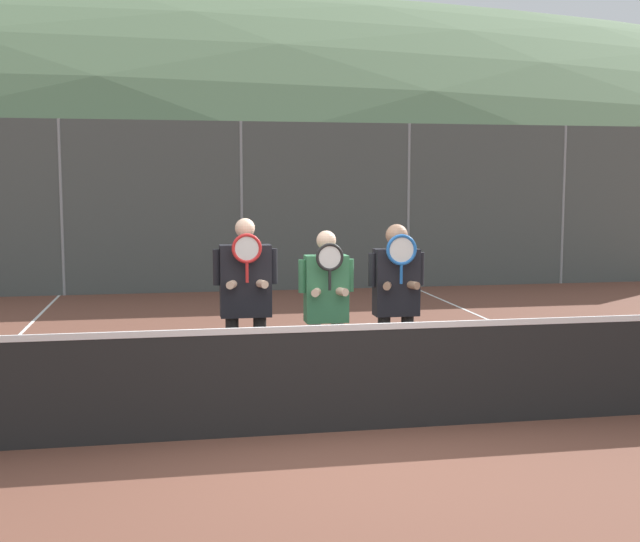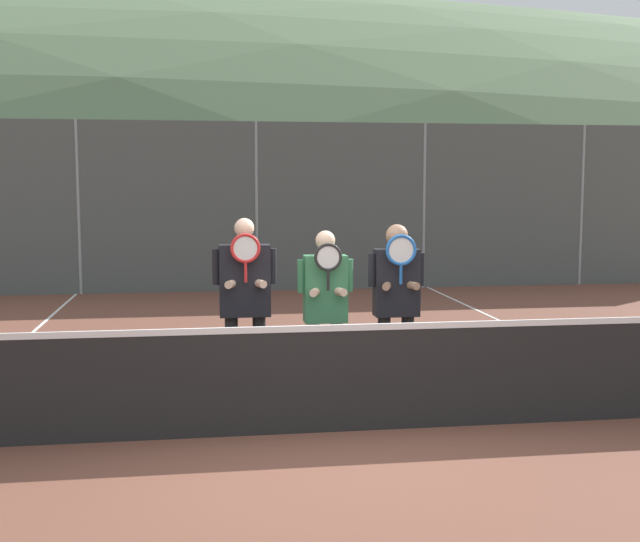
{
  "view_description": "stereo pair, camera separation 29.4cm",
  "coord_description": "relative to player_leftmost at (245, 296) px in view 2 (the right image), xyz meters",
  "views": [
    {
      "loc": [
        -1.38,
        -6.8,
        2.2
      ],
      "look_at": [
        0.08,
        1.15,
        1.32
      ],
      "focal_mm": 45.0,
      "sensor_mm": 36.0,
      "label": 1
    },
    {
      "loc": [
        -1.09,
        -6.85,
        2.2
      ],
      "look_at": [
        0.08,
        1.15,
        1.32
      ],
      "focal_mm": 45.0,
      "sensor_mm": 36.0,
      "label": 2
    }
  ],
  "objects": [
    {
      "name": "ground_plane",
      "position": [
        0.69,
        -1.01,
        -1.1
      ],
      "size": [
        120.0,
        120.0,
        0.0
      ],
      "primitive_type": "plane",
      "color": "brown"
    },
    {
      "name": "hill_distant",
      "position": [
        0.69,
        48.79,
        -1.1
      ],
      "size": [
        132.02,
        73.34,
        25.67
      ],
      "color": "#5B7551",
      "rests_on": "ground_plane"
    },
    {
      "name": "clubhouse_building",
      "position": [
        -0.17,
        15.51,
        0.75
      ],
      "size": [
        17.08,
        5.5,
        3.66
      ],
      "color": "beige",
      "rests_on": "ground_plane"
    },
    {
      "name": "fence_back",
      "position": [
        0.69,
        8.54,
        0.62
      ],
      "size": [
        21.19,
        0.06,
        3.45
      ],
      "color": "gray",
      "rests_on": "ground_plane"
    },
    {
      "name": "tennis_net",
      "position": [
        0.69,
        -1.01,
        -0.6
      ],
      "size": [
        9.74,
        0.09,
        1.07
      ],
      "color": "gray",
      "rests_on": "ground_plane"
    },
    {
      "name": "court_line_right_sideline",
      "position": [
        4.31,
        1.99,
        -1.1
      ],
      "size": [
        0.05,
        16.0,
        0.01
      ],
      "primitive_type": "cube",
      "color": "white",
      "rests_on": "ground_plane"
    },
    {
      "name": "player_leftmost",
      "position": [
        0.0,
        0.0,
        0.0
      ],
      "size": [
        0.63,
        0.34,
        1.86
      ],
      "color": "black",
      "rests_on": "ground_plane"
    },
    {
      "name": "player_center_left",
      "position": [
        0.79,
        -0.11,
        -0.09
      ],
      "size": [
        0.56,
        0.34,
        1.74
      ],
      "color": "white",
      "rests_on": "ground_plane"
    },
    {
      "name": "player_center_right",
      "position": [
        1.53,
        -0.0,
        -0.03
      ],
      "size": [
        0.58,
        0.34,
        1.79
      ],
      "color": "black",
      "rests_on": "ground_plane"
    },
    {
      "name": "car_left_of_center",
      "position": [
        -0.91,
        10.94,
        -0.15
      ],
      "size": [
        4.36,
        1.99,
        1.88
      ],
      "color": "slate",
      "rests_on": "ground_plane"
    },
    {
      "name": "car_center",
      "position": [
        4.32,
        10.46,
        -0.23
      ],
      "size": [
        4.51,
        2.01,
        1.69
      ],
      "color": "silver",
      "rests_on": "ground_plane"
    }
  ]
}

